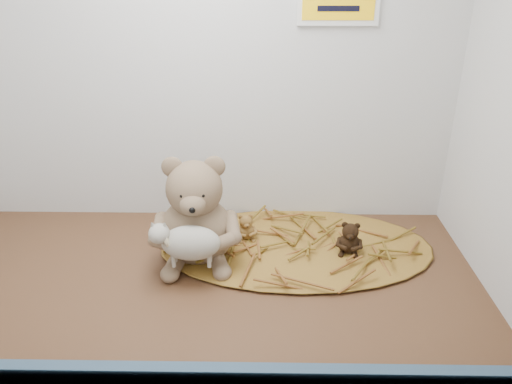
# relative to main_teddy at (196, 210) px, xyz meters

# --- Properties ---
(alcove_shell) EXTENTS (1.20, 0.60, 0.90)m
(alcove_shell) POSITION_rel_main_teddy_xyz_m (0.01, 0.01, 0.33)
(alcove_shell) COLOR #3E2415
(alcove_shell) RESTS_ON ground
(front_rail) EXTENTS (1.19, 0.02, 0.04)m
(front_rail) POSITION_rel_main_teddy_xyz_m (0.01, -0.37, -0.11)
(front_rail) COLOR #3A5470
(front_rail) RESTS_ON shelf_floor
(straw_bed) EXTENTS (0.64, 0.37, 0.01)m
(straw_bed) POSITION_rel_main_teddy_xyz_m (0.23, 0.05, -0.12)
(straw_bed) COLOR brown
(straw_bed) RESTS_ON shelf_floor
(main_teddy) EXTENTS (0.21, 0.22, 0.25)m
(main_teddy) POSITION_rel_main_teddy_xyz_m (0.00, 0.00, 0.00)
(main_teddy) COLOR #92725A
(main_teddy) RESTS_ON shelf_floor
(toy_lamb) EXTENTS (0.16, 0.10, 0.10)m
(toy_lamb) POSITION_rel_main_teddy_xyz_m (0.00, -0.09, -0.03)
(toy_lamb) COLOR #BCB9A9
(toy_lamb) RESTS_ON main_teddy
(mini_teddy_tan) EXTENTS (0.06, 0.06, 0.06)m
(mini_teddy_tan) POSITION_rel_main_teddy_xyz_m (0.11, 0.07, -0.08)
(mini_teddy_tan) COLOR #946130
(mini_teddy_tan) RESTS_ON straw_bed
(mini_teddy_brown) EXTENTS (0.07, 0.07, 0.08)m
(mini_teddy_brown) POSITION_rel_main_teddy_xyz_m (0.34, 0.02, -0.07)
(mini_teddy_brown) COLOR black
(mini_teddy_brown) RESTS_ON straw_bed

